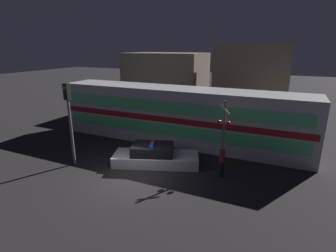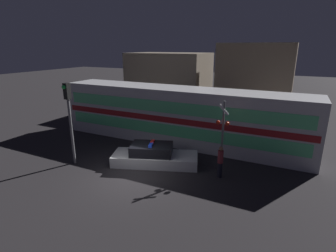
{
  "view_description": "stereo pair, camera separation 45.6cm",
  "coord_description": "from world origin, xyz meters",
  "px_view_note": "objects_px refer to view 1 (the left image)",
  "views": [
    {
      "loc": [
        6.88,
        -10.62,
        6.71
      ],
      "look_at": [
        0.14,
        4.12,
        1.77
      ],
      "focal_mm": 28.0,
      "sensor_mm": 36.0,
      "label": 1
    },
    {
      "loc": [
        7.3,
        -10.43,
        6.71
      ],
      "look_at": [
        0.14,
        4.12,
        1.77
      ],
      "focal_mm": 28.0,
      "sensor_mm": 36.0,
      "label": 2
    }
  ],
  "objects_px": {
    "train": "(178,115)",
    "crossing_signal_near": "(224,131)",
    "pedestrian": "(222,161)",
    "traffic_light_corner": "(69,112)",
    "police_car": "(155,156)"
  },
  "relations": [
    {
      "from": "train",
      "to": "crossing_signal_near",
      "type": "xyz_separation_m",
      "value": [
        3.99,
        -3.08,
        0.26
      ]
    },
    {
      "from": "pedestrian",
      "to": "traffic_light_corner",
      "type": "xyz_separation_m",
      "value": [
        -8.29,
        -2.11,
        2.3
      ]
    },
    {
      "from": "train",
      "to": "traffic_light_corner",
      "type": "xyz_separation_m",
      "value": [
        -4.08,
        -6.17,
        1.22
      ]
    },
    {
      "from": "train",
      "to": "police_car",
      "type": "bearing_deg",
      "value": -86.18
    },
    {
      "from": "train",
      "to": "police_car",
      "type": "relative_size",
      "value": 3.41
    },
    {
      "from": "train",
      "to": "police_car",
      "type": "xyz_separation_m",
      "value": [
        0.28,
        -4.17,
        -1.48
      ]
    },
    {
      "from": "traffic_light_corner",
      "to": "police_car",
      "type": "bearing_deg",
      "value": 24.59
    },
    {
      "from": "police_car",
      "to": "crossing_signal_near",
      "type": "bearing_deg",
      "value": -3.71
    },
    {
      "from": "traffic_light_corner",
      "to": "train",
      "type": "bearing_deg",
      "value": 56.54
    },
    {
      "from": "police_car",
      "to": "crossing_signal_near",
      "type": "height_order",
      "value": "crossing_signal_near"
    },
    {
      "from": "police_car",
      "to": "traffic_light_corner",
      "type": "relative_size",
      "value": 1.11
    },
    {
      "from": "crossing_signal_near",
      "to": "traffic_light_corner",
      "type": "distance_m",
      "value": 8.69
    },
    {
      "from": "police_car",
      "to": "pedestrian",
      "type": "height_order",
      "value": "pedestrian"
    },
    {
      "from": "police_car",
      "to": "pedestrian",
      "type": "bearing_deg",
      "value": -18.48
    },
    {
      "from": "train",
      "to": "pedestrian",
      "type": "height_order",
      "value": "train"
    }
  ]
}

